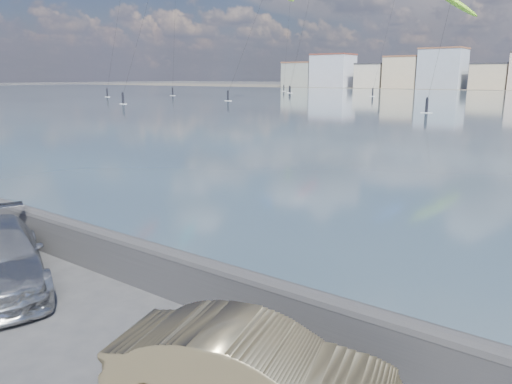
{
  "coord_description": "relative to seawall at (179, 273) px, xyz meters",
  "views": [
    {
      "loc": [
        7.07,
        -4.02,
        4.54
      ],
      "look_at": [
        1.0,
        4.0,
        2.2
      ],
      "focal_mm": 35.0,
      "sensor_mm": 36.0,
      "label": 1
    }
  ],
  "objects": [
    {
      "name": "seawall",
      "position": [
        0.0,
        0.0,
        0.0
      ],
      "size": [
        400.0,
        0.36,
        1.08
      ],
      "color": "#28282B",
      "rests_on": "ground"
    },
    {
      "name": "kitesurfer_8",
      "position": [
        -83.14,
        130.0,
        26.76
      ],
      "size": [
        7.88,
        10.98,
        28.94
      ],
      "color": "#8CD826",
      "rests_on": "ground"
    },
    {
      "name": "car_champagne",
      "position": [
        3.41,
        -1.99,
        0.07
      ],
      "size": [
        4.19,
        2.46,
        1.3
      ],
      "primitive_type": "imported",
      "rotation": [
        0.0,
        0.0,
        1.86
      ],
      "color": "tan",
      "rests_on": "ground"
    },
    {
      "name": "ground",
      "position": [
        0.0,
        -2.7,
        -0.58
      ],
      "size": [
        700.0,
        700.0,
        0.0
      ],
      "primitive_type": "plane",
      "color": "#333335",
      "rests_on": "ground"
    },
    {
      "name": "kitesurfer_0",
      "position": [
        -15.27,
        66.93,
        13.9
      ],
      "size": [
        7.85,
        13.36,
        17.43
      ],
      "color": "#8CD826",
      "rests_on": "ground"
    }
  ]
}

